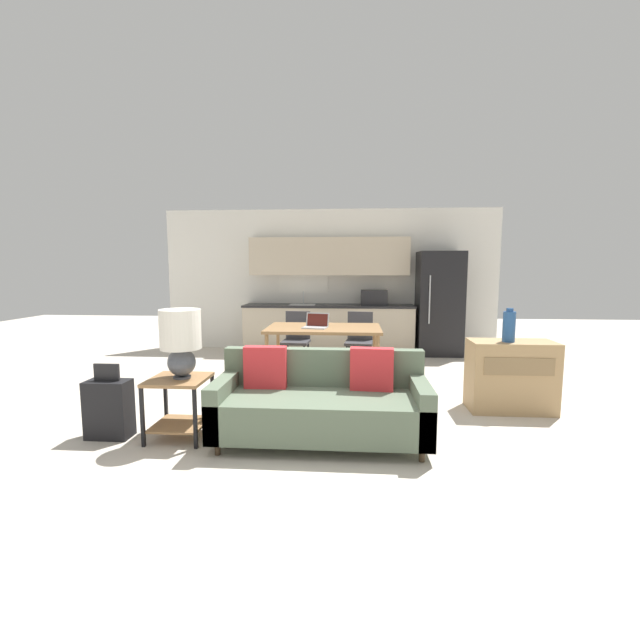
# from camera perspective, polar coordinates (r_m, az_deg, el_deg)

# --- Properties ---
(ground_plane) EXTENTS (20.00, 20.00, 0.00)m
(ground_plane) POSITION_cam_1_polar(r_m,az_deg,el_deg) (4.04, -2.41, -16.14)
(ground_plane) COLOR beige
(wall_back) EXTENTS (6.40, 0.07, 2.70)m
(wall_back) POSITION_cam_1_polar(r_m,az_deg,el_deg) (8.34, 1.25, 5.35)
(wall_back) COLOR silver
(wall_back) RESTS_ON ground_plane
(kitchen_counter) EXTENTS (3.18, 0.65, 2.15)m
(kitchen_counter) POSITION_cam_1_polar(r_m,az_deg,el_deg) (8.07, 1.27, 1.67)
(kitchen_counter) COLOR beige
(kitchen_counter) RESTS_ON ground_plane
(refrigerator) EXTENTS (0.79, 0.71, 1.88)m
(refrigerator) POSITION_cam_1_polar(r_m,az_deg,el_deg) (8.11, 15.60, 2.14)
(refrigerator) COLOR black
(refrigerator) RESTS_ON ground_plane
(dining_table) EXTENTS (1.55, 0.96, 0.78)m
(dining_table) POSITION_cam_1_polar(r_m,az_deg,el_deg) (5.89, 0.52, -1.54)
(dining_table) COLOR olive
(dining_table) RESTS_ON ground_plane
(couch) EXTENTS (1.92, 0.80, 0.85)m
(couch) POSITION_cam_1_polar(r_m,az_deg,el_deg) (4.02, 0.15, -11.13)
(couch) COLOR #3D2D1E
(couch) RESTS_ON ground_plane
(side_table) EXTENTS (0.52, 0.52, 0.57)m
(side_table) POSITION_cam_1_polar(r_m,az_deg,el_deg) (4.26, -18.28, -9.74)
(side_table) COLOR olive
(side_table) RESTS_ON ground_plane
(table_lamp) EXTENTS (0.37, 0.37, 0.64)m
(table_lamp) POSITION_cam_1_polar(r_m,az_deg,el_deg) (4.12, -18.09, -2.27)
(table_lamp) COLOR #4C515B
(table_lamp) RESTS_ON side_table
(credenza) EXTENTS (0.91, 0.45, 0.79)m
(credenza) POSITION_cam_1_polar(r_m,az_deg,el_deg) (5.23, 24.09, -6.83)
(credenza) COLOR tan
(credenza) RESTS_ON ground_plane
(vase) EXTENTS (0.13, 0.13, 0.37)m
(vase) POSITION_cam_1_polar(r_m,az_deg,el_deg) (5.06, 23.89, -0.76)
(vase) COLOR #234C84
(vase) RESTS_ON credenza
(dining_chair_far_right) EXTENTS (0.46, 0.46, 0.90)m
(dining_chair_far_right) POSITION_cam_1_polar(r_m,az_deg,el_deg) (6.74, 5.28, -2.39)
(dining_chair_far_right) COLOR #38383D
(dining_chair_far_right) RESTS_ON ground_plane
(dining_chair_far_left) EXTENTS (0.45, 0.45, 0.90)m
(dining_chair_far_left) POSITION_cam_1_polar(r_m,az_deg,el_deg) (6.80, -3.15, -2.29)
(dining_chair_far_left) COLOR #38383D
(dining_chair_far_left) RESTS_ON ground_plane
(laptop) EXTENTS (0.37, 0.32, 0.20)m
(laptop) POSITION_cam_1_polar(r_m,az_deg,el_deg) (5.80, -0.51, -0.56)
(laptop) COLOR #B7BABC
(laptop) RESTS_ON dining_table
(suitcase) EXTENTS (0.40, 0.22, 0.71)m
(suitcase) POSITION_cam_1_polar(r_m,az_deg,el_deg) (4.53, -26.32, -10.52)
(suitcase) COLOR black
(suitcase) RESTS_ON ground_plane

